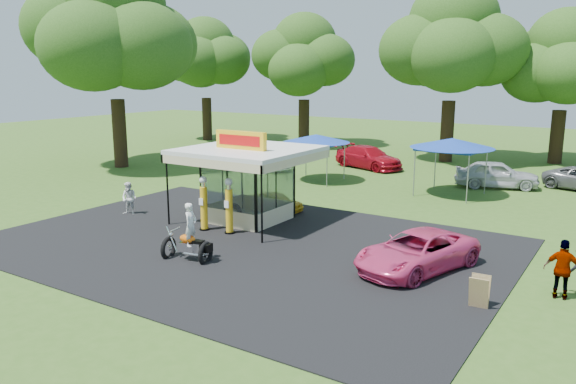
% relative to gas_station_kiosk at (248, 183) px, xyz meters
% --- Properties ---
extents(ground, '(120.00, 120.00, 0.00)m').
position_rel_gas_station_kiosk_xyz_m(ground, '(2.00, -4.99, -1.78)').
color(ground, '#35591C').
rests_on(ground, ground).
extents(asphalt_apron, '(20.00, 14.00, 0.04)m').
position_rel_gas_station_kiosk_xyz_m(asphalt_apron, '(2.00, -2.99, -1.76)').
color(asphalt_apron, black).
rests_on(asphalt_apron, ground).
extents(gas_station_kiosk, '(5.40, 5.40, 4.18)m').
position_rel_gas_station_kiosk_xyz_m(gas_station_kiosk, '(0.00, 0.00, 0.00)').
color(gas_station_kiosk, white).
rests_on(gas_station_kiosk, ground).
extents(gas_pump_left, '(0.45, 0.45, 2.39)m').
position_rel_gas_station_kiosk_xyz_m(gas_pump_left, '(-0.63, -2.35, -0.64)').
color(gas_pump_left, black).
rests_on(gas_pump_left, ground).
extents(gas_pump_right, '(0.45, 0.45, 2.41)m').
position_rel_gas_station_kiosk_xyz_m(gas_pump_right, '(0.61, -2.17, -0.63)').
color(gas_pump_right, black).
rests_on(gas_pump_right, ground).
extents(motorcycle, '(1.96, 1.17, 2.24)m').
position_rel_gas_station_kiosk_xyz_m(motorcycle, '(1.55, -5.65, -0.91)').
color(motorcycle, black).
rests_on(motorcycle, ground).
extents(spare_tires, '(1.06, 0.98, 0.86)m').
position_rel_gas_station_kiosk_xyz_m(spare_tires, '(-0.56, -0.46, -1.36)').
color(spare_tires, black).
rests_on(spare_tires, ground).
extents(a_frame_sign, '(0.56, 0.52, 0.97)m').
position_rel_gas_station_kiosk_xyz_m(a_frame_sign, '(11.45, -4.27, -1.29)').
color(a_frame_sign, '#593819').
rests_on(a_frame_sign, ground).
extents(kiosk_car, '(2.82, 1.13, 0.96)m').
position_rel_gas_station_kiosk_xyz_m(kiosk_car, '(-0.00, 2.21, -1.30)').
color(kiosk_car, yellow).
rests_on(kiosk_car, ground).
extents(pink_sedan, '(3.64, 5.30, 1.35)m').
position_rel_gas_station_kiosk_xyz_m(pink_sedan, '(8.81, -2.18, -1.11)').
color(pink_sedan, '#E43E7B').
rests_on(pink_sedan, ground).
extents(spectator_west, '(0.90, 0.77, 1.59)m').
position_rel_gas_station_kiosk_xyz_m(spectator_west, '(-5.46, -2.20, -0.99)').
color(spectator_west, white).
rests_on(spectator_west, ground).
extents(spectator_east_b, '(1.12, 0.54, 1.85)m').
position_rel_gas_station_kiosk_xyz_m(spectator_east_b, '(13.36, -2.20, -0.86)').
color(spectator_east_b, gray).
rests_on(spectator_east_b, ground).
extents(bg_car_a, '(4.39, 3.52, 1.40)m').
position_rel_gas_station_kiosk_xyz_m(bg_car_a, '(-7.20, 12.08, -1.08)').
color(bg_car_a, white).
rests_on(bg_car_a, ground).
extents(bg_car_b, '(5.77, 3.83, 1.55)m').
position_rel_gas_station_kiosk_xyz_m(bg_car_b, '(-1.45, 16.17, -1.01)').
color(bg_car_b, '#AD0D1C').
rests_on(bg_car_b, ground).
extents(bg_car_c, '(5.10, 3.36, 1.61)m').
position_rel_gas_station_kiosk_xyz_m(bg_car_c, '(7.80, 13.97, -0.98)').
color(bg_car_c, '#BBBCC0').
rests_on(bg_car_c, ground).
extents(tent_west, '(4.19, 4.19, 2.93)m').
position_rel_gas_station_kiosk_xyz_m(tent_west, '(-2.23, 10.05, 0.87)').
color(tent_west, gray).
rests_on(tent_west, ground).
extents(tent_east, '(4.55, 4.55, 3.18)m').
position_rel_gas_station_kiosk_xyz_m(tent_east, '(6.09, 10.49, 1.09)').
color(tent_east, gray).
rests_on(tent_east, ground).
extents(oak_far_a, '(9.87, 9.87, 11.69)m').
position_rel_gas_station_kiosk_xyz_m(oak_far_a, '(-22.30, 23.05, 5.66)').
color(oak_far_a, black).
rests_on(oak_far_a, ground).
extents(oak_far_b, '(9.78, 9.78, 11.67)m').
position_rel_gas_station_kiosk_xyz_m(oak_far_b, '(-11.86, 24.54, 5.66)').
color(oak_far_b, black).
rests_on(oak_far_b, ground).
extents(oak_far_c, '(11.03, 11.03, 13.00)m').
position_rel_gas_station_kiosk_xyz_m(oak_far_c, '(2.20, 22.26, 6.47)').
color(oak_far_c, black).
rests_on(oak_far_c, ground).
extents(oak_far_d, '(9.22, 9.22, 10.98)m').
position_rel_gas_station_kiosk_xyz_m(oak_far_d, '(9.38, 25.75, 5.22)').
color(oak_far_d, black).
rests_on(oak_far_d, ground).
extents(oak_near, '(12.39, 12.39, 14.27)m').
position_rel_gas_station_kiosk_xyz_m(oak_near, '(-16.72, 7.12, 7.16)').
color(oak_near, black).
rests_on(oak_near, ground).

